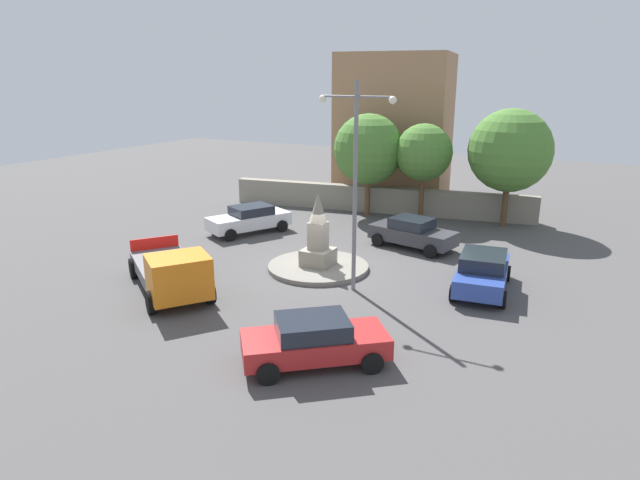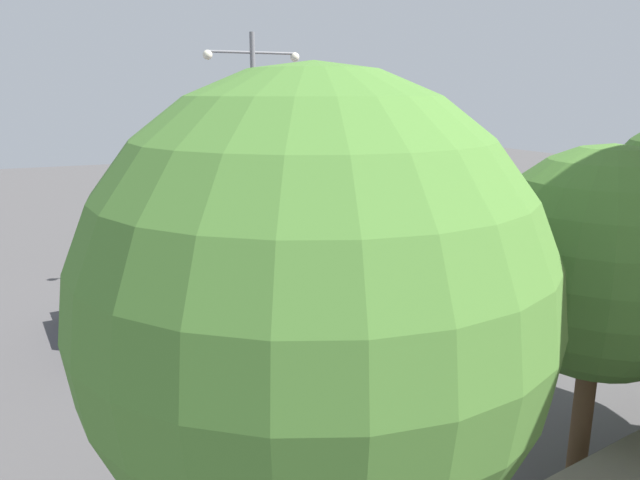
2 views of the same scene
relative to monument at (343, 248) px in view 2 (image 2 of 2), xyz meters
The scene contains 11 objects.
ground_plane 1.45m from the monument, ahead, with size 80.00×80.00×0.00m, color #4F4C4C.
traffic_island 1.35m from the monument, ahead, with size 4.37×4.37×0.20m, color gray.
monument is the anchor object (origin of this frame).
streetlamp 4.31m from the monument, 147.23° to the left, with size 2.99×0.28×7.95m.
car_white_approaching 6.96m from the monument, 30.48° to the right, with size 3.51×4.67×1.46m.
car_blue_passing 6.89m from the monument, behind, with size 2.39×4.43×1.54m.
car_dark_grey_near_island 5.59m from the monument, 118.32° to the right, with size 4.44×2.62×1.49m.
car_red_parked_right 8.28m from the monument, 116.77° to the left, with size 4.35×3.98×1.43m.
truck_orange_far_side 6.32m from the monument, 56.04° to the left, with size 5.77×5.02×1.94m.
tree_near_wall 10.91m from the monument, 96.89° to the right, with size 3.25×3.25×5.55m.
tree_far_corner 12.97m from the monument, 117.56° to the right, with size 4.49×4.49×6.46m.
Camera 2 is at (-7.97, -16.11, 6.18)m, focal length 33.15 mm.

